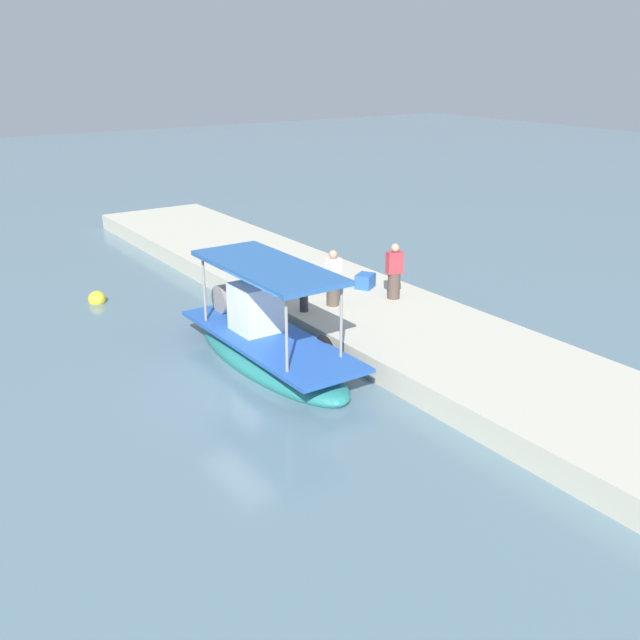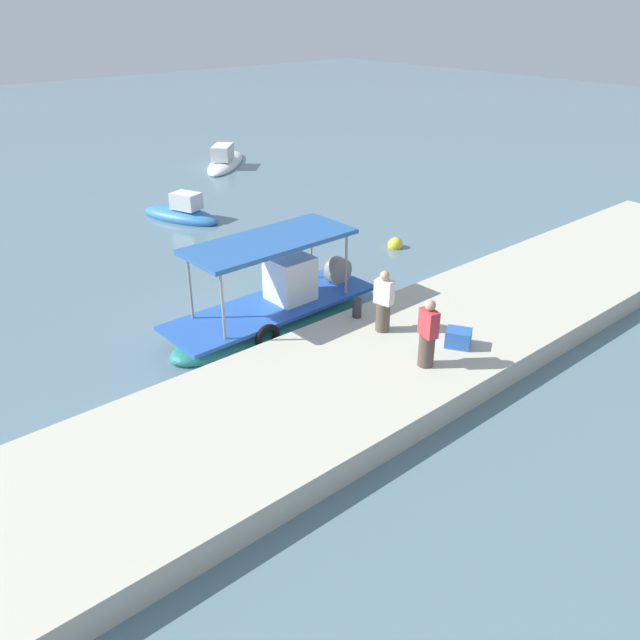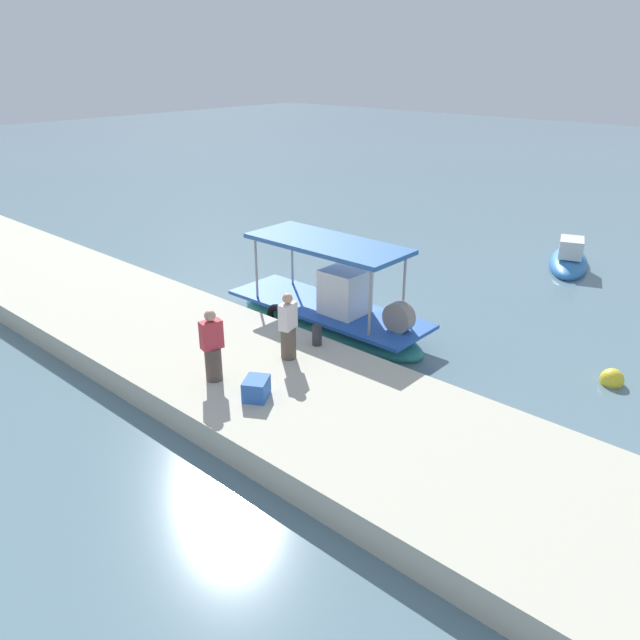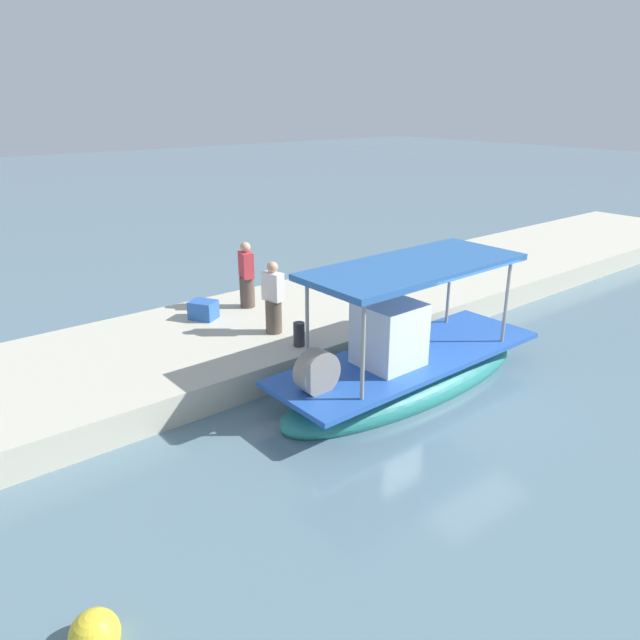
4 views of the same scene
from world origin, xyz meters
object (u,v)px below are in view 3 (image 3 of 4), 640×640
at_px(main_fishing_boat, 329,315).
at_px(fisherman_by_crate, 288,329).
at_px(cargo_crate, 256,388).
at_px(moored_boat_near, 569,261).
at_px(marker_buoy, 612,380).
at_px(mooring_bollard, 317,335).
at_px(fisherman_near_bollard, 212,349).

distance_m(main_fishing_boat, fisherman_by_crate, 3.24).
relative_size(main_fishing_boat, cargo_crate, 10.76).
xyz_separation_m(cargo_crate, moored_boat_near, (0.78, 14.71, -0.62)).
bearing_deg(marker_buoy, fisherman_by_crate, -139.30).
height_order(fisherman_by_crate, cargo_crate, fisherman_by_crate).
xyz_separation_m(mooring_bollard, cargo_crate, (0.77, -2.72, -0.04)).
xyz_separation_m(fisherman_near_bollard, marker_buoy, (6.27, 6.82, -1.25)).
bearing_deg(marker_buoy, moored_boat_near, 117.89).
relative_size(fisherman_by_crate, cargo_crate, 2.74).
bearing_deg(main_fishing_boat, cargo_crate, -66.38).
relative_size(fisherman_near_bollard, marker_buoy, 3.02).
distance_m(fisherman_by_crate, mooring_bollard, 1.07).
xyz_separation_m(main_fishing_boat, moored_boat_near, (2.80, 10.09, -0.23)).
bearing_deg(marker_buoy, mooring_bollard, -145.12).
xyz_separation_m(fisherman_by_crate, mooring_bollard, (0.03, 0.96, -0.48)).
bearing_deg(mooring_bollard, fisherman_near_bollard, -100.15).
height_order(cargo_crate, moored_boat_near, moored_boat_near).
height_order(fisherman_by_crate, moored_boat_near, fisherman_by_crate).
bearing_deg(fisherman_by_crate, marker_buoy, 40.70).
xyz_separation_m(fisherman_near_bollard, fisherman_by_crate, (0.47, 1.84, -0.01)).
bearing_deg(mooring_bollard, cargo_crate, -74.26).
height_order(fisherman_near_bollard, mooring_bollard, fisherman_near_bollard).
distance_m(fisherman_by_crate, cargo_crate, 2.00).
xyz_separation_m(main_fishing_boat, fisherman_by_crate, (1.23, -2.86, 0.90)).
relative_size(main_fishing_boat, marker_buoy, 11.67).
xyz_separation_m(main_fishing_boat, marker_buoy, (7.02, 2.12, -0.33)).
bearing_deg(fisherman_by_crate, cargo_crate, -65.72).
bearing_deg(fisherman_near_bollard, mooring_bollard, 79.85).
xyz_separation_m(main_fishing_boat, cargo_crate, (2.02, -4.62, 0.38)).
bearing_deg(main_fishing_boat, marker_buoy, 16.84).
bearing_deg(moored_boat_near, cargo_crate, -93.03).
distance_m(main_fishing_boat, marker_buoy, 7.34).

